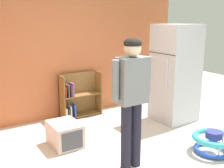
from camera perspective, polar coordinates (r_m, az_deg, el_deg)
name	(u,v)px	position (r m, az deg, el deg)	size (l,w,h in m)	color
ground_plane	(137,166)	(3.82, 5.13, -16.41)	(12.00, 12.00, 0.00)	silver
back_wall	(63,47)	(5.37, -9.93, 7.45)	(5.20, 0.06, 2.70)	#BF663D
refrigerator	(175,73)	(5.26, 12.77, 2.11)	(0.73, 0.68, 1.78)	#B7BABF
bookshelf	(78,97)	(5.47, -7.03, -2.74)	(0.80, 0.28, 0.85)	brown
standing_person	(132,92)	(3.42, 4.08, -1.64)	(0.57, 0.22, 1.67)	#1F1E2D
baby_walker	(213,142)	(4.34, 19.96, -11.03)	(0.60, 0.60, 0.32)	blue
pet_carrier	(65,134)	(4.34, -9.60, -10.08)	(0.42, 0.55, 0.36)	beige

